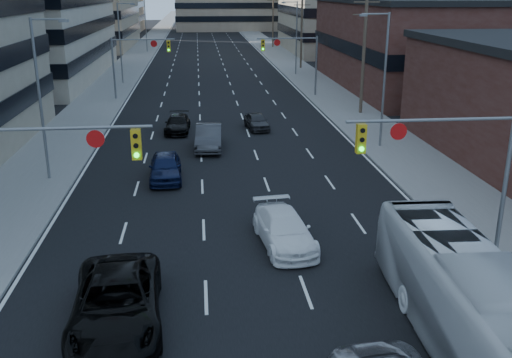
{
  "coord_description": "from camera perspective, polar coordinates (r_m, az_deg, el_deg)",
  "views": [
    {
      "loc": [
        -1.82,
        -11.97,
        10.41
      ],
      "look_at": [
        0.64,
        12.49,
        2.2
      ],
      "focal_mm": 40.0,
      "sensor_mm": 36.0,
      "label": 1
    }
  ],
  "objects": [
    {
      "name": "signal_near_right",
      "position": [
        22.84,
        18.45,
        2.05
      ],
      "size": [
        6.59,
        0.33,
        6.0
      ],
      "color": "slate",
      "rests_on": "ground"
    },
    {
      "name": "streetlight_left_mid",
      "position": [
        67.73,
        -13.33,
        13.46
      ],
      "size": [
        2.03,
        0.22,
        9.0
      ],
      "color": "slate",
      "rests_on": "ground"
    },
    {
      "name": "signal_far_left",
      "position": [
        57.6,
        -11.82,
        12.0
      ],
      "size": [
        6.09,
        0.33,
        6.0
      ],
      "color": "slate",
      "rests_on": "ground"
    },
    {
      "name": "white_van",
      "position": [
        24.31,
        2.83,
        -5.06
      ],
      "size": [
        2.55,
        5.13,
        1.43
      ],
      "primitive_type": "imported",
      "rotation": [
        0.0,
        0.0,
        0.11
      ],
      "color": "white",
      "rests_on": "ground"
    },
    {
      "name": "office_left_far",
      "position": [
        114.17,
        -17.7,
        16.44
      ],
      "size": [
        20.0,
        30.0,
        16.0
      ],
      "primitive_type": "cube",
      "color": "gray",
      "rests_on": "ground"
    },
    {
      "name": "sedan_grey_center",
      "position": [
        39.11,
        -4.74,
        4.21
      ],
      "size": [
        1.98,
        5.06,
        1.64
      ],
      "primitive_type": "imported",
      "rotation": [
        0.0,
        0.0,
        -0.05
      ],
      "color": "#39393C",
      "rests_on": "ground"
    },
    {
      "name": "storefront_right_mid",
      "position": [
        67.4,
        17.23,
        12.64
      ],
      "size": [
        20.0,
        30.0,
        9.0
      ],
      "primitive_type": "cube",
      "color": "#472119",
      "rests_on": "ground"
    },
    {
      "name": "utility_pole_midblock",
      "position": [
        79.36,
        4.59,
        15.07
      ],
      "size": [
        2.2,
        0.28,
        11.0
      ],
      "color": "#4C3D2D",
      "rests_on": "ground"
    },
    {
      "name": "sidewalk_right",
      "position": [
        142.97,
        -0.4,
        14.33
      ],
      "size": [
        5.0,
        300.0,
        0.15
      ],
      "primitive_type": "cube",
      "color": "slate",
      "rests_on": "ground"
    },
    {
      "name": "sidewalk_left",
      "position": [
        142.68,
        -9.93,
        14.06
      ],
      "size": [
        5.0,
        300.0,
        0.15
      ],
      "primitive_type": "cube",
      "color": "slate",
      "rests_on": "ground"
    },
    {
      "name": "streetlight_right_far",
      "position": [
        73.19,
        3.95,
        14.23
      ],
      "size": [
        2.03,
        0.22,
        9.0
      ],
      "color": "slate",
      "rests_on": "ground"
    },
    {
      "name": "road_surface",
      "position": [
        142.37,
        -5.16,
        14.21
      ],
      "size": [
        18.0,
        300.0,
        0.02
      ],
      "primitive_type": "cube",
      "color": "black",
      "rests_on": "ground"
    },
    {
      "name": "utility_pole_block",
      "position": [
        50.2,
        10.77,
        12.86
      ],
      "size": [
        2.2,
        0.28,
        11.0
      ],
      "color": "#4C3D2D",
      "rests_on": "ground"
    },
    {
      "name": "streetlight_left_far",
      "position": [
        102.47,
        -10.9,
        15.16
      ],
      "size": [
        2.03,
        0.22,
        9.0
      ],
      "color": "slate",
      "rests_on": "ground"
    },
    {
      "name": "black_pickup",
      "position": [
        19.27,
        -13.76,
        -11.88
      ],
      "size": [
        3.23,
        6.29,
        1.7
      ],
      "primitive_type": "imported",
      "rotation": [
        0.0,
        0.0,
        0.07
      ],
      "color": "black",
      "rests_on": "ground"
    },
    {
      "name": "streetlight_left_near",
      "position": [
        33.52,
        -20.61,
        8.1
      ],
      "size": [
        2.03,
        0.22,
        9.0
      ],
      "color": "slate",
      "rests_on": "ground"
    },
    {
      "name": "utility_pole_distant",
      "position": [
        108.98,
        1.71,
        16.03
      ],
      "size": [
        2.2,
        0.28,
        11.0
      ],
      "color": "#4C3D2D",
      "rests_on": "ground"
    },
    {
      "name": "streetlight_right_near",
      "position": [
        39.29,
        12.54,
        10.2
      ],
      "size": [
        2.03,
        0.22,
        9.0
      ],
      "color": "slate",
      "rests_on": "ground"
    },
    {
      "name": "office_right_far",
      "position": [
        103.57,
        9.65,
        16.34
      ],
      "size": [
        22.0,
        28.0,
        14.0
      ],
      "primitive_type": "cube",
      "color": "gray",
      "rests_on": "ground"
    },
    {
      "name": "sedan_black_far",
      "position": [
        44.06,
        -7.85,
        5.48
      ],
      "size": [
        2.01,
        4.49,
        1.28
      ],
      "primitive_type": "imported",
      "rotation": [
        0.0,
        0.0,
        -0.05
      ],
      "color": "black",
      "rests_on": "ground"
    },
    {
      "name": "signal_far_right",
      "position": [
        58.08,
        3.79,
        12.39
      ],
      "size": [
        6.09,
        0.33,
        6.0
      ],
      "color": "slate",
      "rests_on": "ground"
    },
    {
      "name": "transit_bus",
      "position": [
        18.42,
        20.66,
        -11.59
      ],
      "size": [
        2.98,
        11.25,
        3.11
      ],
      "primitive_type": "imported",
      "rotation": [
        0.0,
        0.0,
        -0.03
      ],
      "color": "silver",
      "rests_on": "ground"
    },
    {
      "name": "bg_block_right",
      "position": [
        146.01,
        7.98,
        16.57
      ],
      "size": [
        22.0,
        22.0,
        12.0
      ],
      "primitive_type": "cube",
      "color": "gray",
      "rests_on": "ground"
    },
    {
      "name": "sedan_grey_right",
      "position": [
        44.59,
        0.06,
        5.81
      ],
      "size": [
        1.96,
        3.92,
        1.28
      ],
      "primitive_type": "imported",
      "rotation": [
        0.0,
        0.0,
        0.12
      ],
      "color": "#2C2C2E",
      "rests_on": "ground"
    },
    {
      "name": "signal_near_left",
      "position": [
        21.62,
        -20.6,
        0.91
      ],
      "size": [
        6.59,
        0.33,
        6.0
      ],
      "color": "slate",
      "rests_on": "ground"
    },
    {
      "name": "sedan_blue",
      "position": [
        32.95,
        -9.05,
        1.2
      ],
      "size": [
        1.97,
        4.54,
        1.52
      ],
      "primitive_type": "imported",
      "rotation": [
        0.0,
        0.0,
        0.04
      ],
      "color": "#0D1536",
      "rests_on": "ground"
    }
  ]
}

